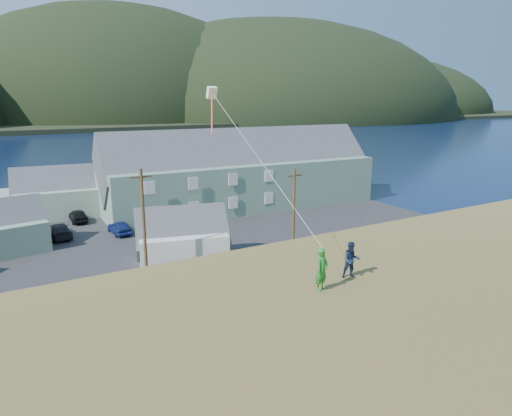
{
  "coord_description": "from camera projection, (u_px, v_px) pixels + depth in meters",
  "views": [
    {
      "loc": [
        -9.94,
        -30.72,
        14.19
      ],
      "look_at": [
        1.3,
        -11.42,
        8.8
      ],
      "focal_mm": 32.0,
      "sensor_mm": 36.0,
      "label": 1
    }
  ],
  "objects": [
    {
      "name": "waterfront_lot",
      "position": [
        111.0,
        235.0,
        48.27
      ],
      "size": [
        72.0,
        36.0,
        0.12
      ],
      "primitive_type": "cube",
      "color": "#28282B",
      "rests_on": "ground"
    },
    {
      "name": "kite_rig",
      "position": [
        213.0,
        98.0,
        21.65
      ],
      "size": [
        0.9,
        4.3,
        9.9
      ],
      "color": "#F7FABE",
      "rests_on": "ground"
    },
    {
      "name": "shed_white",
      "position": [
        182.0,
        238.0,
        39.38
      ],
      "size": [
        8.82,
        6.91,
        6.21
      ],
      "rotation": [
        0.0,
        0.0,
        -0.25
      ],
      "color": "silver",
      "rests_on": "waterfront_lot"
    },
    {
      "name": "kite_flyer_green",
      "position": [
        322.0,
        270.0,
        16.83
      ],
      "size": [
        0.71,
        0.59,
        1.67
      ],
      "primitive_type": "imported",
      "rotation": [
        0.0,
        0.0,
        0.37
      ],
      "color": "#227D24",
      "rests_on": "hillside"
    },
    {
      "name": "grass_strip",
      "position": [
        173.0,
        303.0,
        32.31
      ],
      "size": [
        110.0,
        8.0,
        0.1
      ],
      "primitive_type": "cube",
      "color": "#4C3D19",
      "rests_on": "ground"
    },
    {
      "name": "far_shore",
      "position": [
        3.0,
        118.0,
        310.98
      ],
      "size": [
        900.0,
        320.0,
        2.0
      ],
      "primitive_type": "cube",
      "color": "black",
      "rests_on": "ground"
    },
    {
      "name": "utility_poles",
      "position": [
        115.0,
        235.0,
        32.76
      ],
      "size": [
        30.83,
        0.24,
        9.7
      ],
      "color": "#47331E",
      "rests_on": "waterfront_lot"
    },
    {
      "name": "kite_flyer_navy",
      "position": [
        351.0,
        260.0,
        18.06
      ],
      "size": [
        0.89,
        0.82,
        1.49
      ],
      "primitive_type": "imported",
      "rotation": [
        0.0,
        0.0,
        -0.43
      ],
      "color": "#16253E",
      "rests_on": "hillside"
    },
    {
      "name": "ground",
      "position": [
        164.0,
        294.0,
        34.0
      ],
      "size": [
        900.0,
        900.0,
        0.0
      ],
      "primitive_type": "plane",
      "color": "#0A1638",
      "rests_on": "ground"
    },
    {
      "name": "far_hills",
      "position": [
        70.0,
        118.0,
        285.63
      ],
      "size": [
        760.0,
        265.0,
        143.0
      ],
      "color": "black",
      "rests_on": "ground"
    },
    {
      "name": "parked_cars",
      "position": [
        42.0,
        227.0,
        48.47
      ],
      "size": [
        21.99,
        13.7,
        1.56
      ],
      "color": "silver",
      "rests_on": "waterfront_lot"
    },
    {
      "name": "shed_palegreen_far",
      "position": [
        62.0,
        193.0,
        55.85
      ],
      "size": [
        11.73,
        7.42,
        7.53
      ],
      "rotation": [
        0.0,
        0.0,
        -0.1
      ],
      "color": "gray",
      "rests_on": "waterfront_lot"
    },
    {
      "name": "wharf",
      "position": [
        29.0,
        198.0,
        64.56
      ],
      "size": [
        26.0,
        14.0,
        0.9
      ],
      "primitive_type": "cube",
      "color": "gray",
      "rests_on": "ground"
    },
    {
      "name": "lodge",
      "position": [
        242.0,
        171.0,
        59.67
      ],
      "size": [
        36.26,
        11.46,
        12.62
      ],
      "rotation": [
        0.0,
        0.0,
        -0.04
      ],
      "color": "slate",
      "rests_on": "waterfront_lot"
    }
  ]
}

